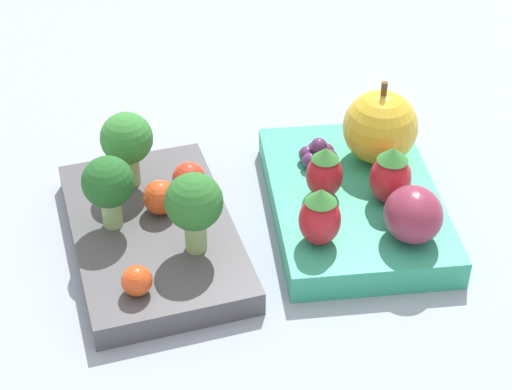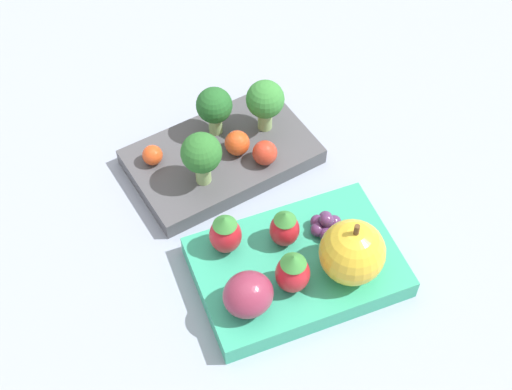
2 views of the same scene
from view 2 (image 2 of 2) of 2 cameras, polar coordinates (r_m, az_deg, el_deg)
ground_plane at (r=0.70m, az=-0.01°, el=-1.44°), size 4.00×4.00×0.00m
bento_box_savoury at (r=0.73m, az=-2.80°, el=3.07°), size 0.19×0.12×0.02m
bento_box_fruit at (r=0.65m, az=3.16°, el=-5.84°), size 0.20×0.14×0.02m
broccoli_floret_0 at (r=0.72m, az=0.74°, el=7.54°), size 0.04×0.04×0.06m
broccoli_floret_1 at (r=0.67m, az=-4.39°, el=3.26°), size 0.04×0.04×0.06m
broccoli_floret_2 at (r=0.72m, az=-3.36°, el=7.06°), size 0.04×0.04×0.06m
cherry_tomato_0 at (r=0.71m, az=-8.28°, el=3.18°), size 0.02×0.02×0.02m
cherry_tomato_1 at (r=0.71m, az=0.71°, el=3.39°), size 0.03×0.03×0.03m
cherry_tomato_2 at (r=0.72m, az=-1.51°, el=4.18°), size 0.03×0.03×0.03m
apple at (r=0.62m, az=7.71°, el=-4.57°), size 0.06×0.06×0.07m
strawberry_0 at (r=0.61m, az=2.96°, el=-6.16°), size 0.03×0.03×0.05m
strawberry_1 at (r=0.63m, az=-2.47°, el=-3.08°), size 0.03×0.03×0.04m
strawberry_2 at (r=0.64m, az=2.33°, el=-2.63°), size 0.03×0.03×0.04m
plum at (r=0.60m, az=-0.63°, el=-7.97°), size 0.04×0.04×0.04m
grape_cluster at (r=0.66m, az=5.62°, el=-2.41°), size 0.03×0.03×0.02m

